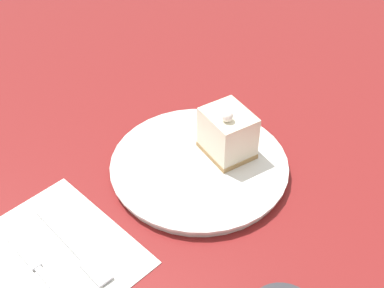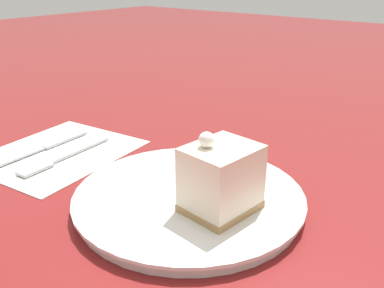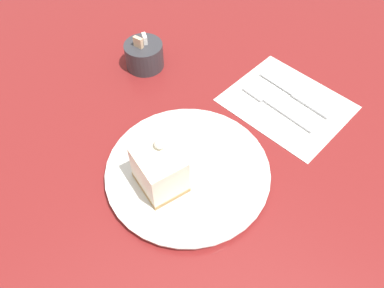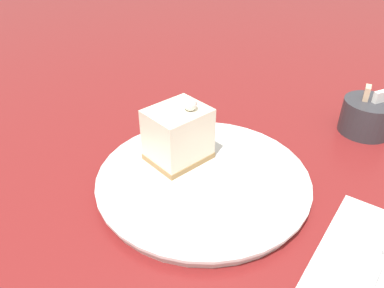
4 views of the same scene
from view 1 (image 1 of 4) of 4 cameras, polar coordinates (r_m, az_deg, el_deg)
name	(u,v)px [view 1 (image 1 of 4)]	position (r m, az deg, el deg)	size (l,w,h in m)	color
ground_plane	(183,183)	(0.82, -0.98, -4.23)	(4.00, 4.00, 0.00)	maroon
plate	(199,166)	(0.83, 0.77, -2.39)	(0.28, 0.28, 0.02)	silver
cake_slice	(229,134)	(0.82, 3.92, 1.06)	(0.07, 0.08, 0.09)	#AD8451
napkin	(55,257)	(0.75, -14.42, -11.64)	(0.21, 0.24, 0.00)	white
fork	(77,251)	(0.74, -12.15, -11.12)	(0.03, 0.16, 0.00)	#B2B2B7
knife	(31,260)	(0.75, -16.80, -11.77)	(0.02, 0.17, 0.00)	#B2B2B7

